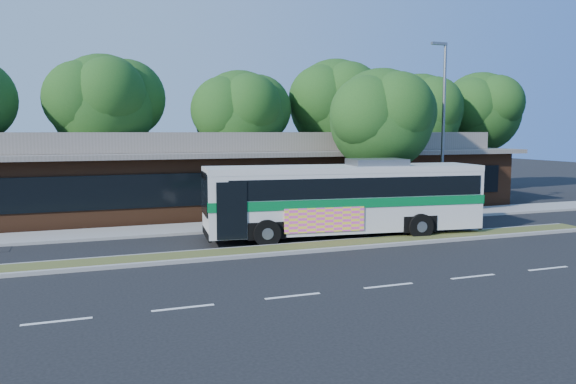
% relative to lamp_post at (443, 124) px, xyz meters
% --- Properties ---
extents(ground, '(120.00, 120.00, 0.00)m').
position_rel_lamp_post_xyz_m(ground, '(-9.56, -6.00, -4.90)').
color(ground, black).
rests_on(ground, ground).
extents(median_strip, '(26.00, 1.10, 0.15)m').
position_rel_lamp_post_xyz_m(median_strip, '(-9.56, -5.40, -4.83)').
color(median_strip, '#444E21').
rests_on(median_strip, ground).
extents(sidewalk, '(44.00, 2.60, 0.12)m').
position_rel_lamp_post_xyz_m(sidewalk, '(-9.56, 0.40, -4.84)').
color(sidewalk, gray).
rests_on(sidewalk, ground).
extents(plaza_building, '(33.20, 11.20, 4.45)m').
position_rel_lamp_post_xyz_m(plaza_building, '(-9.56, 6.99, -2.77)').
color(plaza_building, '#4E2B18').
rests_on(plaza_building, ground).
extents(lamp_post, '(0.93, 0.18, 9.07)m').
position_rel_lamp_post_xyz_m(lamp_post, '(0.00, 0.00, 0.00)').
color(lamp_post, slate).
rests_on(lamp_post, ground).
extents(tree_bg_b, '(6.69, 6.00, 9.00)m').
position_rel_lamp_post_xyz_m(tree_bg_b, '(-16.13, 10.14, 1.24)').
color(tree_bg_b, black).
rests_on(tree_bg_b, ground).
extents(tree_bg_c, '(6.24, 5.60, 8.26)m').
position_rel_lamp_post_xyz_m(tree_bg_c, '(-8.16, 9.13, 0.69)').
color(tree_bg_c, black).
rests_on(tree_bg_c, ground).
extents(tree_bg_d, '(6.91, 6.20, 9.37)m').
position_rel_lamp_post_xyz_m(tree_bg_d, '(-1.12, 10.15, 1.52)').
color(tree_bg_d, black).
rests_on(tree_bg_d, ground).
extents(tree_bg_e, '(6.47, 5.80, 8.50)m').
position_rel_lamp_post_xyz_m(tree_bg_e, '(4.85, 9.14, 0.84)').
color(tree_bg_e, black).
rests_on(tree_bg_e, ground).
extents(tree_bg_f, '(6.69, 6.00, 8.92)m').
position_rel_lamp_post_xyz_m(tree_bg_f, '(10.87, 10.14, 1.16)').
color(tree_bg_f, black).
rests_on(tree_bg_f, ground).
extents(transit_bus, '(12.04, 3.79, 3.33)m').
position_rel_lamp_post_xyz_m(transit_bus, '(-7.38, -3.61, -3.05)').
color(transit_bus, silver).
rests_on(transit_bus, ground).
extents(sidewalk_tree, '(5.81, 5.21, 7.67)m').
position_rel_lamp_post_xyz_m(sidewalk_tree, '(-3.19, 0.33, 0.28)').
color(sidewalk_tree, black).
rests_on(sidewalk_tree, ground).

